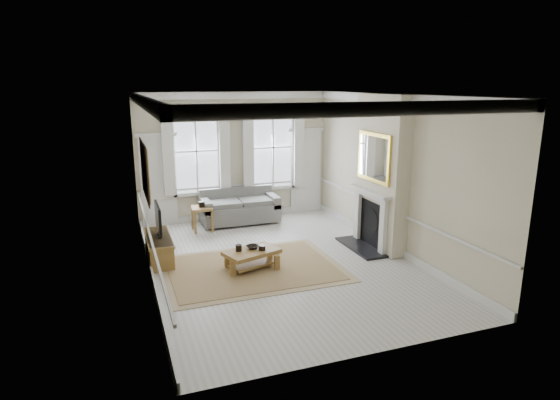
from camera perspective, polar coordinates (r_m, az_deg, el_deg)
name	(u,v)px	position (r m, az deg, el deg)	size (l,w,h in m)	color
floor	(280,262)	(9.77, 0.05, -7.61)	(7.20, 7.20, 0.00)	#B7B5AD
ceiling	(280,94)	(9.08, 0.05, 12.76)	(7.20, 7.20, 0.00)	white
back_wall	(235,156)	(12.67, -5.49, 5.33)	(5.20, 5.20, 0.00)	beige
left_wall	(145,192)	(8.77, -16.16, 0.94)	(7.20, 7.20, 0.00)	beige
right_wall	(393,174)	(10.43, 13.64, 3.12)	(7.20, 7.20, 0.00)	beige
window_left	(196,151)	(12.38, -10.19, 5.91)	(1.26, 0.20, 2.20)	#B2BCC6
window_right	(273,147)	(12.89, -0.90, 6.44)	(1.26, 0.20, 2.20)	#B2BCC6
door_left	(158,182)	(12.39, -14.61, 2.16)	(0.90, 0.08, 2.30)	silver
door_right	(306,172)	(13.37, 3.16, 3.44)	(0.90, 0.08, 2.30)	silver
painting	(144,170)	(8.99, -16.19, 3.54)	(0.05, 1.66, 1.06)	#B1811E
chimney_breast	(381,173)	(10.50, 12.24, 3.27)	(0.35, 1.70, 3.38)	beige
hearth	(361,247)	(10.72, 9.84, -5.67)	(0.55, 1.50, 0.05)	black
fireplace	(370,216)	(10.60, 10.94, -1.93)	(0.21, 1.45, 1.33)	silver
mirror	(373,157)	(10.33, 11.32, 5.12)	(0.06, 1.26, 1.06)	gold
sofa	(239,209)	(12.46, -5.02, -1.05)	(2.01, 0.98, 0.90)	slate
side_table	(202,211)	(11.82, -9.50, -1.37)	(0.54, 0.54, 0.61)	olive
rug	(252,268)	(9.45, -3.44, -8.33)	(3.50, 2.60, 0.02)	olive
coffee_table	(252,254)	(9.33, -3.47, -6.59)	(1.20, 0.91, 0.40)	olive
ceramic_pot_a	(239,248)	(9.27, -5.06, -5.85)	(0.12, 0.12, 0.12)	black
ceramic_pot_b	(262,248)	(9.30, -2.21, -5.82)	(0.14, 0.14, 0.10)	black
bowl	(253,247)	(9.40, -3.36, -5.73)	(0.25, 0.25, 0.06)	black
tv_stand	(159,248)	(10.14, -14.54, -5.69)	(0.47, 1.45, 0.52)	olive
tv	(158,218)	(9.94, -14.64, -2.13)	(0.08, 0.90, 0.68)	black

